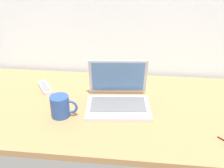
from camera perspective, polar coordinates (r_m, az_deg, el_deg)
name	(u,v)px	position (r m, az deg, el deg)	size (l,w,h in m)	color
desk	(105,107)	(1.31, -1.48, -5.19)	(1.60, 0.76, 0.03)	#A87A4C
laptop	(118,96)	(1.28, 1.36, -2.79)	(0.33, 0.30, 0.21)	#B2B5BA
coffee_mug	(61,106)	(1.22, -11.36, -4.84)	(0.13, 0.09, 0.10)	#26478C
remote_control_near	(45,88)	(1.49, -14.68, -0.80)	(0.13, 0.16, 0.02)	#B7B7B7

